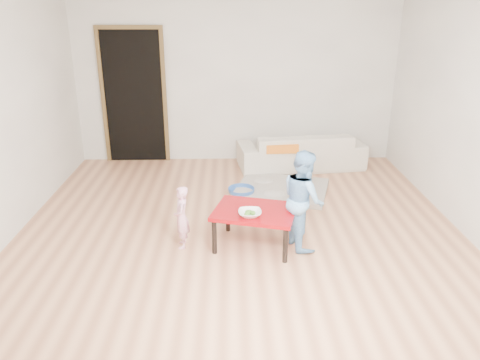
{
  "coord_description": "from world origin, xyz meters",
  "views": [
    {
      "loc": [
        -0.11,
        -4.87,
        2.44
      ],
      "look_at": [
        0.0,
        -0.2,
        0.65
      ],
      "focal_mm": 35.0,
      "sensor_mm": 36.0,
      "label": 1
    }
  ],
  "objects_px": {
    "sofa": "(301,150)",
    "bowl": "(250,213)",
    "child_pink": "(182,217)",
    "red_table": "(255,228)",
    "basin": "(241,192)",
    "child_blue": "(303,199)"
  },
  "relations": [
    {
      "from": "bowl",
      "to": "child_pink",
      "type": "relative_size",
      "value": 0.34
    },
    {
      "from": "red_table",
      "to": "basin",
      "type": "distance_m",
      "value": 1.38
    },
    {
      "from": "sofa",
      "to": "child_pink",
      "type": "relative_size",
      "value": 2.83
    },
    {
      "from": "sofa",
      "to": "child_pink",
      "type": "distance_m",
      "value": 2.98
    },
    {
      "from": "sofa",
      "to": "bowl",
      "type": "distance_m",
      "value": 2.81
    },
    {
      "from": "bowl",
      "to": "basin",
      "type": "distance_m",
      "value": 1.56
    },
    {
      "from": "sofa",
      "to": "bowl",
      "type": "xyz_separation_m",
      "value": [
        -0.91,
        -2.66,
        0.17
      ]
    },
    {
      "from": "bowl",
      "to": "basin",
      "type": "height_order",
      "value": "bowl"
    },
    {
      "from": "sofa",
      "to": "basin",
      "type": "height_order",
      "value": "sofa"
    },
    {
      "from": "red_table",
      "to": "child_pink",
      "type": "relative_size",
      "value": 1.23
    },
    {
      "from": "red_table",
      "to": "child_blue",
      "type": "xyz_separation_m",
      "value": [
        0.5,
        0.01,
        0.32
      ]
    },
    {
      "from": "sofa",
      "to": "child_blue",
      "type": "xyz_separation_m",
      "value": [
        -0.35,
        -2.49,
        0.25
      ]
    },
    {
      "from": "sofa",
      "to": "child_pink",
      "type": "bearing_deg",
      "value": 49.73
    },
    {
      "from": "sofa",
      "to": "basin",
      "type": "xyz_separation_m",
      "value": [
        -0.95,
        -1.15,
        -0.22
      ]
    },
    {
      "from": "red_table",
      "to": "child_blue",
      "type": "distance_m",
      "value": 0.59
    },
    {
      "from": "sofa",
      "to": "basin",
      "type": "bearing_deg",
      "value": 42.63
    },
    {
      "from": "child_pink",
      "to": "basin",
      "type": "xyz_separation_m",
      "value": [
        0.66,
        1.36,
        -0.28
      ]
    },
    {
      "from": "child_pink",
      "to": "child_blue",
      "type": "relative_size",
      "value": 0.64
    },
    {
      "from": "sofa",
      "to": "child_blue",
      "type": "relative_size",
      "value": 1.82
    },
    {
      "from": "bowl",
      "to": "child_blue",
      "type": "distance_m",
      "value": 0.59
    },
    {
      "from": "bowl",
      "to": "child_pink",
      "type": "bearing_deg",
      "value": 168.14
    },
    {
      "from": "sofa",
      "to": "bowl",
      "type": "height_order",
      "value": "sofa"
    }
  ]
}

